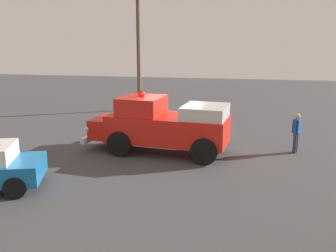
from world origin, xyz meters
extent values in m
plane|color=#424244|center=(0.00, 0.00, 0.00)|extent=(60.00, 60.00, 0.00)
cylinder|color=black|center=(1.50, -1.86, 0.52)|extent=(0.43, 1.07, 1.04)
cylinder|color=black|center=(-0.49, -1.65, 0.52)|extent=(0.43, 1.07, 1.04)
cylinder|color=black|center=(1.86, 1.62, 0.52)|extent=(0.43, 1.07, 1.04)
cylinder|color=black|center=(-0.13, 1.83, 0.52)|extent=(0.43, 1.07, 1.04)
cube|color=red|center=(0.68, -0.01, 1.05)|extent=(2.59, 5.09, 1.10)
cube|color=red|center=(0.39, -2.85, 0.92)|extent=(1.84, 1.08, 0.84)
cube|color=red|center=(0.56, -1.16, 1.95)|extent=(2.06, 1.89, 0.76)
cube|color=silver|center=(0.84, 1.53, 1.80)|extent=(2.12, 1.89, 0.60)
cube|color=silver|center=(0.34, -3.30, 0.92)|extent=(1.44, 0.27, 0.64)
cube|color=silver|center=(0.33, -3.40, 0.50)|extent=(2.25, 0.43, 0.24)
sphere|color=white|center=(1.12, -3.38, 1.00)|extent=(0.29, 0.29, 0.26)
sphere|color=white|center=(-0.43, -3.22, 1.00)|extent=(0.29, 0.29, 0.26)
sphere|color=red|center=(0.56, -1.16, 2.45)|extent=(0.31, 0.31, 0.28)
cylinder|color=black|center=(6.06, -3.60, 0.34)|extent=(0.47, 0.73, 0.68)
cylinder|color=black|center=(4.51, -4.14, 0.34)|extent=(0.47, 0.73, 0.68)
cylinder|color=#B7BABF|center=(-0.77, 2.02, 0.22)|extent=(0.04, 0.04, 0.44)
cylinder|color=#B7BABF|center=(-1.02, 1.66, 0.22)|extent=(0.04, 0.04, 0.44)
cylinder|color=#B7BABF|center=(-1.12, 2.28, 0.22)|extent=(0.04, 0.04, 0.44)
cylinder|color=#B7BABF|center=(-1.38, 1.92, 0.22)|extent=(0.04, 0.04, 0.44)
cube|color=#1E7F38|center=(-1.07, 1.97, 0.46)|extent=(0.67, 0.67, 0.04)
cube|color=#1E7F38|center=(-1.27, 2.11, 0.74)|extent=(0.31, 0.41, 0.56)
cube|color=#B7BABF|center=(-0.93, 2.17, 0.62)|extent=(0.38, 0.29, 0.03)
cube|color=#B7BABF|center=(-1.21, 1.78, 0.62)|extent=(0.38, 0.29, 0.03)
cylinder|color=#2D334C|center=(-0.32, 5.18, 0.44)|extent=(0.20, 0.20, 0.88)
cylinder|color=#2D334C|center=(-0.52, 5.27, 0.44)|extent=(0.20, 0.20, 0.88)
cube|color=#1E478C|center=(-0.42, 5.23, 1.16)|extent=(0.49, 0.41, 0.56)
cylinder|color=#1E478C|center=(-0.17, 5.12, 1.10)|extent=(0.13, 0.13, 0.60)
cylinder|color=#1E478C|center=(-0.66, 5.34, 1.10)|extent=(0.13, 0.13, 0.60)
sphere|color=tan|center=(-0.42, 5.23, 1.56)|extent=(0.30, 0.30, 0.23)
cylinder|color=brown|center=(-8.48, -3.84, 3.88)|extent=(0.26, 0.26, 7.77)
cube|color=orange|center=(-4.42, -0.67, 0.02)|extent=(0.40, 0.40, 0.04)
cone|color=orange|center=(-4.42, -0.67, 0.33)|extent=(0.32, 0.32, 0.60)
camera|label=1|loc=(15.29, 2.95, 4.67)|focal=39.57mm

